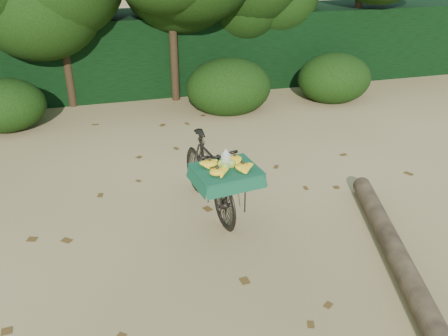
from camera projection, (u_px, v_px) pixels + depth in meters
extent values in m
plane|color=tan|center=(208.00, 224.00, 6.37)|extent=(80.00, 80.00, 0.00)
imported|color=black|center=(209.00, 174.00, 6.49)|extent=(0.76, 1.86, 1.08)
cube|color=black|center=(226.00, 170.00, 5.84)|extent=(0.45, 0.53, 0.03)
cube|color=#15502F|center=(226.00, 169.00, 5.84)|extent=(0.86, 0.75, 0.01)
ellipsoid|color=olive|center=(232.00, 164.00, 5.84)|extent=(0.10, 0.08, 0.11)
ellipsoid|color=olive|center=(222.00, 163.00, 5.84)|extent=(0.10, 0.08, 0.11)
ellipsoid|color=olive|center=(225.00, 167.00, 5.75)|extent=(0.10, 0.08, 0.11)
cylinder|color=#EAE5C6|center=(226.00, 161.00, 5.80)|extent=(0.13, 0.13, 0.16)
cylinder|color=brown|center=(397.00, 256.00, 5.55)|extent=(1.21, 3.41, 0.25)
cube|color=black|center=(146.00, 52.00, 11.39)|extent=(26.00, 1.80, 1.80)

